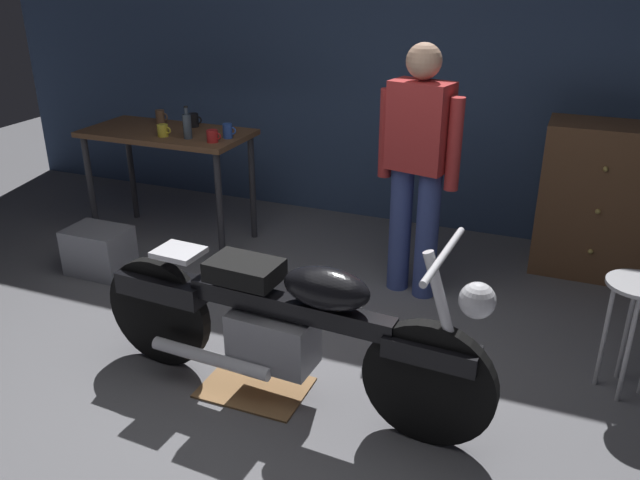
% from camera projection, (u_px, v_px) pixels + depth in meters
% --- Properties ---
extents(ground_plane, '(12.00, 12.00, 0.00)m').
position_uv_depth(ground_plane, '(267.00, 404.00, 3.38)').
color(ground_plane, slate).
extents(back_wall, '(8.00, 0.12, 3.10)m').
position_uv_depth(back_wall, '(418.00, 37.00, 5.14)').
color(back_wall, '#384C70').
rests_on(back_wall, ground_plane).
extents(workbench, '(1.30, 0.64, 0.90)m').
position_uv_depth(workbench, '(168.00, 145.00, 5.07)').
color(workbench, brown).
rests_on(workbench, ground_plane).
extents(motorcycle, '(2.19, 0.60, 1.00)m').
position_uv_depth(motorcycle, '(284.00, 323.00, 3.26)').
color(motorcycle, black).
rests_on(motorcycle, ground_plane).
extents(person_standing, '(0.56, 0.30, 1.67)m').
position_uv_depth(person_standing, '(418.00, 163.00, 4.16)').
color(person_standing, '#3D4E92').
rests_on(person_standing, ground_plane).
extents(shop_stool, '(0.32, 0.32, 0.64)m').
position_uv_depth(shop_stool, '(634.00, 307.00, 3.31)').
color(shop_stool, '#B2B2B7').
rests_on(shop_stool, ground_plane).
extents(wooden_dresser, '(0.80, 0.47, 1.10)m').
position_uv_depth(wooden_dresser, '(598.00, 201.00, 4.60)').
color(wooden_dresser, brown).
rests_on(wooden_dresser, ground_plane).
extents(drip_tray, '(0.56, 0.40, 0.01)m').
position_uv_depth(drip_tray, '(255.00, 387.00, 3.50)').
color(drip_tray, olive).
rests_on(drip_tray, ground_plane).
extents(storage_bin, '(0.44, 0.32, 0.34)m').
position_uv_depth(storage_bin, '(99.00, 251.00, 4.73)').
color(storage_bin, gray).
rests_on(storage_bin, ground_plane).
extents(mug_blue_enamel, '(0.11, 0.07, 0.11)m').
position_uv_depth(mug_blue_enamel, '(228.00, 131.00, 4.80)').
color(mug_blue_enamel, '#2D51AD').
rests_on(mug_blue_enamel, workbench).
extents(mug_yellow_tall, '(0.11, 0.08, 0.09)m').
position_uv_depth(mug_yellow_tall, '(163.00, 130.00, 4.85)').
color(mug_yellow_tall, yellow).
rests_on(mug_yellow_tall, workbench).
extents(mug_red_diner, '(0.11, 0.08, 0.09)m').
position_uv_depth(mug_red_diner, '(213.00, 136.00, 4.70)').
color(mug_red_diner, red).
rests_on(mug_red_diner, workbench).
extents(mug_brown_stoneware, '(0.11, 0.07, 0.11)m').
position_uv_depth(mug_brown_stoneware, '(161.00, 117.00, 5.21)').
color(mug_brown_stoneware, brown).
rests_on(mug_brown_stoneware, workbench).
extents(mug_black_matte, '(0.11, 0.08, 0.11)m').
position_uv_depth(mug_black_matte, '(194.00, 120.00, 5.12)').
color(mug_black_matte, black).
rests_on(mug_black_matte, workbench).
extents(bottle, '(0.06, 0.06, 0.24)m').
position_uv_depth(bottle, '(187.00, 126.00, 4.77)').
color(bottle, '#3F4C59').
rests_on(bottle, workbench).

